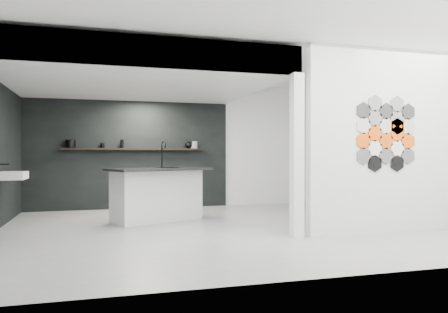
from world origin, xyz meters
TOP-DOWN VIEW (x-y plane):
  - floor at (0.00, 0.00)m, footprint 7.00×6.00m
  - partition_panel at (2.23, -1.00)m, footprint 2.45×0.15m
  - bay_clad_back at (-1.30, 2.97)m, footprint 4.40×0.04m
  - bulkhead at (-1.30, 1.00)m, footprint 4.40×4.00m
  - corner_column at (0.82, -1.00)m, footprint 0.16×0.16m
  - fascia_beam at (-1.30, -0.92)m, footprint 4.40×0.16m
  - wall_basin at (-3.24, 0.80)m, footprint 0.40×0.60m
  - display_shelf at (-1.20, 2.87)m, footprint 3.00×0.15m
  - kitchen_island at (-0.92, 1.04)m, footprint 1.95×1.45m
  - stockpot at (-2.49, 2.87)m, footprint 0.26×0.26m
  - kettle at (0.01, 2.87)m, footprint 0.23×0.23m
  - glass_bowl at (0.10, 2.87)m, footprint 0.17×0.17m
  - glass_vase at (0.15, 2.87)m, footprint 0.13×0.13m
  - bottle_dark at (-1.45, 2.87)m, footprint 0.09×0.09m
  - utensil_cup at (-1.85, 2.87)m, footprint 0.10×0.10m
  - hex_tile_cluster at (2.26, -1.09)m, footprint 1.04×0.02m

SIDE VIEW (x-z plane):
  - floor at x=0.00m, z-range -0.01..0.00m
  - kitchen_island at x=-0.92m, z-range -0.23..1.20m
  - wall_basin at x=-3.24m, z-range 0.79..0.91m
  - bay_clad_back at x=-1.30m, z-range 0.00..2.35m
  - corner_column at x=0.82m, z-range 0.00..2.35m
  - display_shelf at x=-1.20m, z-range 1.28..1.32m
  - glass_bowl at x=0.10m, z-range 1.32..1.42m
  - utensil_cup at x=-1.85m, z-range 1.32..1.43m
  - kettle at x=0.01m, z-range 1.32..1.47m
  - glass_vase at x=0.15m, z-range 1.32..1.48m
  - partition_panel at x=2.23m, z-range 0.00..2.80m
  - stockpot at x=-2.49m, z-range 1.32..1.49m
  - bottle_dark at x=-1.45m, z-range 1.32..1.50m
  - hex_tile_cluster at x=2.26m, z-range 0.92..2.09m
  - bulkhead at x=-1.30m, z-range 2.35..2.75m
  - fascia_beam at x=-1.30m, z-range 2.35..2.75m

